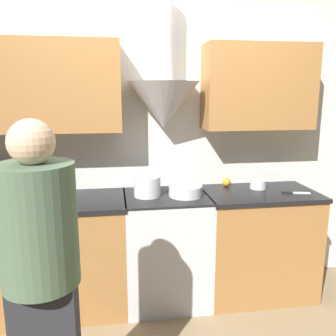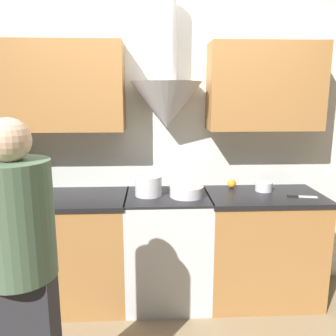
% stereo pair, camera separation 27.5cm
% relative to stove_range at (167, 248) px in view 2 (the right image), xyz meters
% --- Properties ---
extents(ground_plane, '(12.00, 12.00, 0.00)m').
position_rel_stove_range_xyz_m(ground_plane, '(0.00, -0.35, -0.47)').
color(ground_plane, '#847051').
extents(wall_back, '(8.40, 0.58, 2.60)m').
position_rel_stove_range_xyz_m(wall_back, '(-0.11, 0.26, 1.00)').
color(wall_back, silver).
rests_on(wall_back, ground_plane).
extents(counter_left, '(1.57, 0.62, 0.93)m').
position_rel_stove_range_xyz_m(counter_left, '(-1.12, -0.00, -0.00)').
color(counter_left, '#9E6B38').
rests_on(counter_left, ground_plane).
extents(counter_right, '(0.95, 0.62, 0.93)m').
position_rel_stove_range_xyz_m(counter_right, '(0.81, -0.00, -0.00)').
color(counter_right, '#9E6B38').
rests_on(counter_right, ground_plane).
extents(stove_range, '(0.69, 0.60, 0.93)m').
position_rel_stove_range_xyz_m(stove_range, '(0.00, 0.00, 0.00)').
color(stove_range, silver).
rests_on(stove_range, ground_plane).
extents(wine_bottle_6, '(0.07, 0.07, 0.33)m').
position_rel_stove_range_xyz_m(wine_bottle_6, '(-1.26, -0.04, 0.59)').
color(wine_bottle_6, black).
rests_on(wine_bottle_6, counter_left).
extents(stock_pot, '(0.22, 0.22, 0.16)m').
position_rel_stove_range_xyz_m(stock_pot, '(-0.15, 0.01, 0.54)').
color(stock_pot, silver).
rests_on(stock_pot, stove_range).
extents(mixing_bowl, '(0.27, 0.27, 0.09)m').
position_rel_stove_range_xyz_m(mixing_bowl, '(0.15, -0.04, 0.50)').
color(mixing_bowl, silver).
rests_on(mixing_bowl, stove_range).
extents(orange_fruit, '(0.08, 0.08, 0.08)m').
position_rel_stove_range_xyz_m(orange_fruit, '(0.58, 0.20, 0.50)').
color(orange_fruit, orange).
rests_on(orange_fruit, counter_right).
extents(saucepan, '(0.14, 0.14, 0.08)m').
position_rel_stove_range_xyz_m(saucepan, '(0.83, 0.09, 0.50)').
color(saucepan, silver).
rests_on(saucepan, counter_right).
extents(chefs_knife, '(0.23, 0.08, 0.01)m').
position_rel_stove_range_xyz_m(chefs_knife, '(1.08, -0.11, 0.47)').
color(chefs_knife, silver).
rests_on(chefs_knife, counter_right).
extents(person_foreground_left, '(0.34, 0.34, 1.65)m').
position_rel_stove_range_xyz_m(person_foreground_left, '(-0.75, -1.24, 0.44)').
color(person_foreground_left, '#28282D').
rests_on(person_foreground_left, ground_plane).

